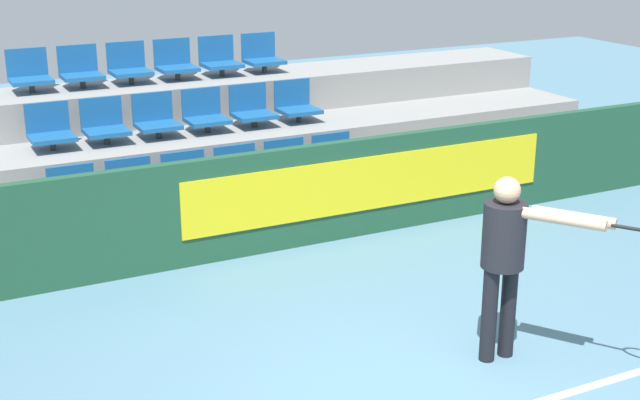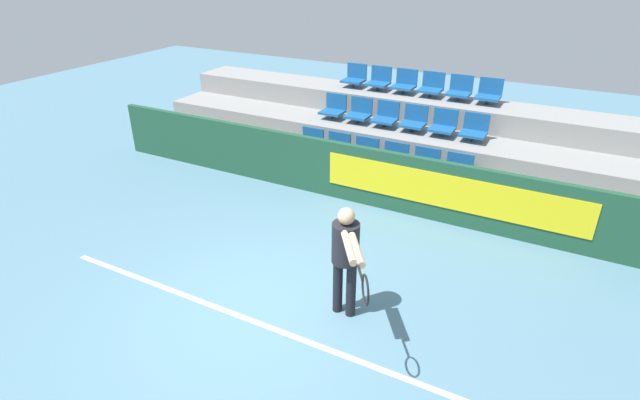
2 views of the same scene
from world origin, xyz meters
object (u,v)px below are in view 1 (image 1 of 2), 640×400
object	(u,v)px
stadium_chair_3	(239,173)
stadium_chair_11	(296,104)
stadium_chair_13	(80,70)
stadium_chair_7	(104,124)
stadium_chair_16	(220,59)
tennis_player	(512,249)
stadium_chair_1	(132,188)
stadium_chair_5	(336,160)
stadium_chair_4	(289,166)
stadium_chair_15	(175,63)
stadium_chair_17	(262,56)
stadium_chair_14	(129,66)
stadium_chair_9	(205,114)
stadium_chair_2	(187,180)
stadium_chair_8	(156,119)
stadium_chair_6	(50,130)
stadium_chair_10	(252,109)
stadium_chair_12	(29,74)
stadium_chair_0	(74,196)

from	to	relation	value
stadium_chair_3	stadium_chair_11	world-z (taller)	stadium_chair_11
stadium_chair_3	stadium_chair_13	size ratio (longest dim) A/B	1.00
stadium_chair_7	stadium_chair_16	distance (m)	2.22
stadium_chair_11	tennis_player	size ratio (longest dim) A/B	0.33
stadium_chair_1	stadium_chair_5	xyz separation A→B (m)	(2.49, 0.00, 0.00)
stadium_chair_3	stadium_chair_4	xyz separation A→B (m)	(0.62, 0.00, 0.00)
stadium_chair_15	stadium_chair_17	distance (m)	1.24
stadium_chair_7	stadium_chair_1	bearing A→B (deg)	-90.00
stadium_chair_14	stadium_chair_16	bearing A→B (deg)	0.00
stadium_chair_15	stadium_chair_3	bearing A→B (deg)	-90.00
stadium_chair_3	stadium_chair_5	distance (m)	1.24
stadium_chair_9	tennis_player	size ratio (longest dim) A/B	0.33
stadium_chair_2	stadium_chair_8	distance (m)	1.19
stadium_chair_5	stadium_chair_17	world-z (taller)	stadium_chair_17
stadium_chair_13	stadium_chair_17	world-z (taller)	same
stadium_chair_6	stadium_chair_13	bearing A→B (deg)	60.50
stadium_chair_4	stadium_chair_14	size ratio (longest dim) A/B	1.00
stadium_chair_10	stadium_chair_12	distance (m)	2.76
stadium_chair_1	stadium_chair_8	size ratio (longest dim) A/B	1.00
stadium_chair_1	stadium_chair_6	distance (m)	1.35
stadium_chair_1	stadium_chair_9	world-z (taller)	stadium_chair_9
stadium_chair_11	tennis_player	distance (m)	5.02
stadium_chair_10	stadium_chair_16	size ratio (longest dim) A/B	1.00
stadium_chair_5	stadium_chair_15	size ratio (longest dim) A/B	1.00
stadium_chair_2	tennis_player	size ratio (longest dim) A/B	0.33
stadium_chair_9	stadium_chair_15	xyz separation A→B (m)	(0.00, 1.10, 0.47)
stadium_chair_2	stadium_chair_13	world-z (taller)	stadium_chair_13
stadium_chair_4	stadium_chair_5	bearing A→B (deg)	0.00
stadium_chair_8	stadium_chair_13	size ratio (longest dim) A/B	1.00
stadium_chair_2	stadium_chair_10	size ratio (longest dim) A/B	1.00
stadium_chair_17	stadium_chair_11	bearing A→B (deg)	-90.00
stadium_chair_0	stadium_chair_1	world-z (taller)	same
stadium_chair_5	stadium_chair_9	bearing A→B (deg)	138.54
stadium_chair_16	stadium_chair_6	bearing A→B (deg)	-156.16
stadium_chair_11	tennis_player	bearing A→B (deg)	-95.14
stadium_chair_14	stadium_chair_9	bearing A→B (deg)	-60.50
stadium_chair_2	stadium_chair_16	size ratio (longest dim) A/B	1.00
stadium_chair_0	stadium_chair_15	world-z (taller)	stadium_chair_15
stadium_chair_8	stadium_chair_12	bearing A→B (deg)	138.54
stadium_chair_1	stadium_chair_10	bearing A→B (deg)	30.50
stadium_chair_1	stadium_chair_5	distance (m)	2.49
stadium_chair_6	stadium_chair_16	world-z (taller)	stadium_chair_16
stadium_chair_1	stadium_chair_11	size ratio (longest dim) A/B	1.00
stadium_chair_6	tennis_player	distance (m)	5.66
stadium_chair_7	stadium_chair_16	size ratio (longest dim) A/B	1.00
stadium_chair_12	stadium_chair_14	size ratio (longest dim) A/B	1.00
stadium_chair_8	stadium_chair_11	size ratio (longest dim) A/B	1.00
stadium_chair_5	stadium_chair_13	bearing A→B (deg)	138.54
stadium_chair_17	stadium_chair_14	bearing A→B (deg)	180.00
stadium_chair_4	stadium_chair_10	xyz separation A→B (m)	(0.00, 1.10, 0.47)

